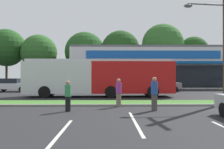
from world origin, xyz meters
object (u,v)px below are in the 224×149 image
(city_bus, at_px, (99,77))
(pedestrian_far, at_px, (68,96))
(car_0, at_px, (162,85))
(pedestrian_mid, at_px, (154,94))
(utility_pole, at_px, (223,30))
(pedestrian_near_bench, at_px, (119,93))
(car_3, at_px, (12,85))

(city_bus, relative_size, pedestrian_far, 8.08)
(car_0, height_order, pedestrian_mid, pedestrian_mid)
(utility_pole, relative_size, pedestrian_mid, 5.09)
(car_0, height_order, pedestrian_far, pedestrian_far)
(city_bus, distance_m, pedestrian_near_bench, 6.85)
(car_0, relative_size, pedestrian_mid, 2.32)
(car_0, distance_m, car_3, 17.39)
(city_bus, xyz_separation_m, pedestrian_far, (-1.28, -8.37, -0.96))
(utility_pole, relative_size, pedestrian_near_bench, 5.40)
(city_bus, height_order, car_3, city_bus)
(pedestrian_near_bench, bearing_deg, car_0, 36.37)
(car_3, xyz_separation_m, pedestrian_far, (9.04, -14.83, 0.03))
(city_bus, height_order, pedestrian_near_bench, city_bus)
(utility_pole, distance_m, pedestrian_mid, 7.14)
(car_0, bearing_deg, pedestrian_mid, 75.54)
(pedestrian_mid, distance_m, pedestrian_far, 4.54)
(city_bus, bearing_deg, car_0, -138.15)
(car_3, bearing_deg, city_bus, -32.06)
(pedestrian_mid, bearing_deg, car_0, -116.92)
(car_3, bearing_deg, pedestrian_far, -58.64)
(city_bus, distance_m, car_0, 9.74)
(pedestrian_mid, height_order, pedestrian_far, pedestrian_mid)
(utility_pole, xyz_separation_m, car_3, (-18.71, 11.66, -4.09))
(car_3, bearing_deg, pedestrian_mid, -47.14)
(pedestrian_near_bench, bearing_deg, city_bus, 71.54)
(pedestrian_near_bench, bearing_deg, car_3, 101.29)
(utility_pole, height_order, city_bus, utility_pole)
(car_3, bearing_deg, car_0, 0.55)
(utility_pole, relative_size, pedestrian_far, 5.67)
(car_3, bearing_deg, utility_pole, -31.94)
(car_3, height_order, pedestrian_near_bench, pedestrian_near_bench)
(utility_pole, bearing_deg, city_bus, 148.22)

